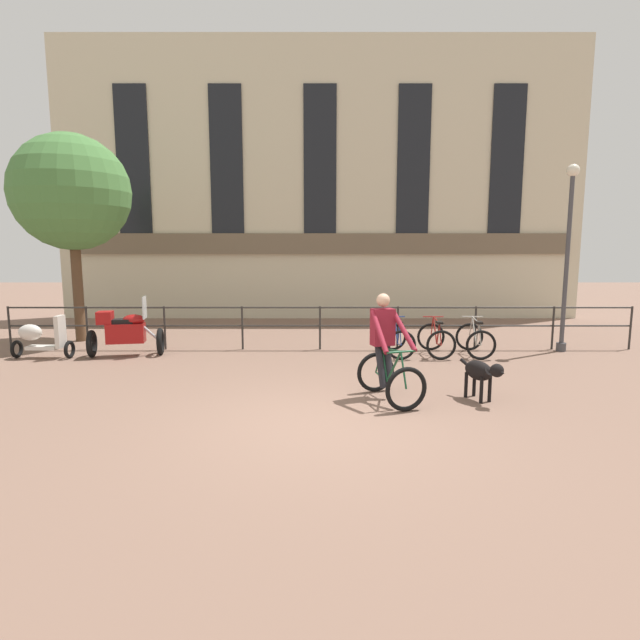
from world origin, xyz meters
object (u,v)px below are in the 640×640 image
object	(u,v)px
parked_bicycle_mid_right	(474,340)
parked_scooter	(40,338)
parked_bicycle_near_lamp	(396,340)
street_lamp	(567,248)
cyclist_with_bike	(386,352)
parked_bicycle_mid_left	(435,340)
parked_motorcycle	(125,332)
dog	(481,372)

from	to	relation	value
parked_bicycle_mid_right	parked_scooter	world-z (taller)	parked_scooter
parked_bicycle_near_lamp	street_lamp	distance (m)	4.52
cyclist_with_bike	parked_bicycle_mid_right	xyz separation A→B (m)	(2.48, 3.37, -0.41)
cyclist_with_bike	street_lamp	bearing A→B (deg)	21.34
parked_bicycle_mid_left	street_lamp	world-z (taller)	street_lamp
parked_motorcycle	parked_bicycle_near_lamp	bearing A→B (deg)	-99.83
cyclist_with_bike	dog	xyz separation A→B (m)	(1.50, -0.13, -0.29)
dog	parked_bicycle_mid_left	xyz separation A→B (m)	(0.08, 3.50, -0.12)
dog	parked_bicycle_near_lamp	world-z (taller)	parked_bicycle_near_lamp
dog	parked_bicycle_near_lamp	distance (m)	3.59
cyclist_with_bike	street_lamp	distance (m)	6.26
parked_motorcycle	parked_bicycle_mid_right	world-z (taller)	parked_motorcycle
parked_bicycle_mid_right	street_lamp	distance (m)	3.05
parked_bicycle_near_lamp	parked_bicycle_mid_right	bearing A→B (deg)	178.34
cyclist_with_bike	dog	size ratio (longest dim) A/B	1.86
parked_motorcycle	parked_bicycle_near_lamp	size ratio (longest dim) A/B	1.49
parked_bicycle_mid_right	street_lamp	bearing A→B (deg)	-165.37
street_lamp	parked_bicycle_mid_left	bearing A→B (deg)	-171.75
street_lamp	parked_motorcycle	bearing A→B (deg)	-176.86
parked_bicycle_near_lamp	parked_bicycle_mid_left	xyz separation A→B (m)	(0.90, -0.00, 0.00)
parked_bicycle_mid_left	parked_bicycle_mid_right	distance (m)	0.90
cyclist_with_bike	street_lamp	world-z (taller)	street_lamp
dog	parked_bicycle_mid_right	bearing A→B (deg)	49.29
parked_bicycle_near_lamp	parked_scooter	bearing A→B (deg)	0.72
dog	parked_motorcycle	xyz separation A→B (m)	(-6.98, 3.39, 0.09)
parked_bicycle_mid_right	parked_bicycle_mid_left	bearing A→B (deg)	3.10
parked_bicycle_mid_left	street_lamp	bearing A→B (deg)	-171.46
parked_bicycle_near_lamp	parked_scooter	xyz separation A→B (m)	(-7.97, -0.33, 0.10)
parked_bicycle_mid_right	dog	bearing A→B (deg)	77.47
dog	parked_bicycle_mid_right	xyz separation A→B (m)	(0.98, 3.50, -0.12)
parked_bicycle_mid_right	parked_scooter	bearing A→B (deg)	5.04
parked_motorcycle	street_lamp	world-z (taller)	street_lamp
parked_scooter	cyclist_with_bike	bearing A→B (deg)	-110.66
parked_bicycle_mid_left	street_lamp	xyz separation A→B (m)	(3.10, 0.45, 2.07)
cyclist_with_bike	parked_scooter	xyz separation A→B (m)	(-7.29, 3.04, -0.30)
dog	street_lamp	distance (m)	5.43
parked_motorcycle	street_lamp	xyz separation A→B (m)	(10.16, 0.56, 1.87)
cyclist_with_bike	parked_bicycle_near_lamp	distance (m)	3.46
parked_motorcycle	street_lamp	bearing A→B (deg)	-97.69
parked_motorcycle	parked_scooter	distance (m)	1.82
parked_bicycle_near_lamp	street_lamp	world-z (taller)	street_lamp
parked_bicycle_near_lamp	parked_bicycle_mid_left	distance (m)	0.90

